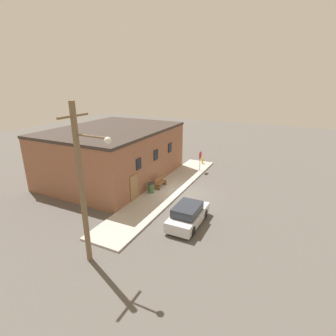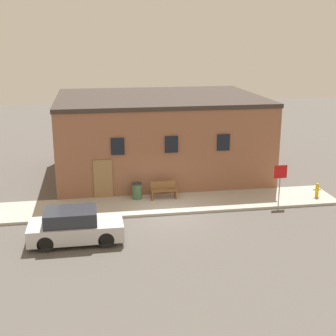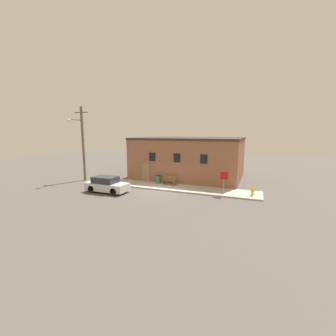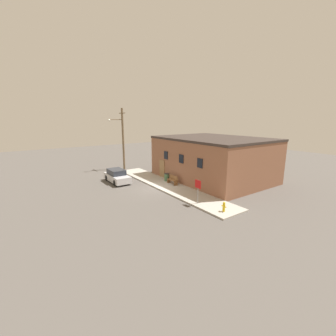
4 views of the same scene
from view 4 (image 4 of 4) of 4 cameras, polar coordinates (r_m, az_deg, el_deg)
The scene contains 9 objects.
ground_plane at distance 23.14m, azimuth -3.18°, elevation -5.20°, with size 80.00×80.00×0.00m, color #56514C.
sidewalk at distance 23.87m, azimuth -0.25°, elevation -4.46°, with size 18.12×2.86×0.13m.
brick_building at distance 26.72m, azimuth 11.26°, elevation 2.40°, with size 12.32×9.39×4.90m.
fire_hydrant at distance 17.67m, azimuth 14.01°, elevation -9.53°, with size 0.40×0.19×0.77m.
stop_sign at distance 18.51m, azimuth 7.61°, elevation -4.85°, with size 0.68×0.06×2.01m.
bench at distance 24.07m, azimuth 1.21°, elevation -3.07°, with size 1.35×0.44×0.91m.
trash_bin at distance 25.25m, azimuth -0.34°, elevation -2.31°, with size 0.55×0.55×0.87m.
utility_pole at distance 31.64m, azimuth -11.52°, elevation 7.60°, with size 1.80×2.14×8.38m.
parked_car at distance 25.79m, azimuth -12.82°, elevation -2.03°, with size 3.95×1.70×1.46m.
Camera 4 is at (18.79, -11.53, 7.04)m, focal length 24.00 mm.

